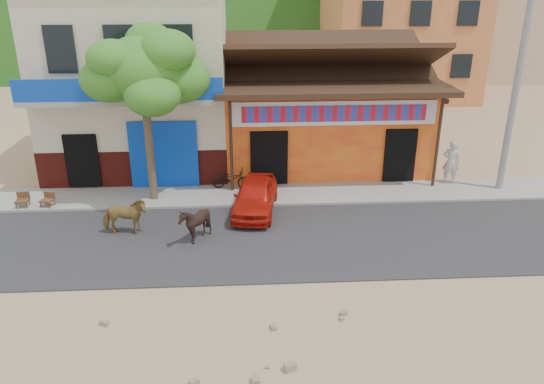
{
  "coord_description": "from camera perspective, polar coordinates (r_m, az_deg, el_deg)",
  "views": [
    {
      "loc": [
        -1.42,
        -11.93,
        7.54
      ],
      "look_at": [
        -0.52,
        3.0,
        1.4
      ],
      "focal_mm": 35.0,
      "sensor_mm": 36.0,
      "label": 1
    }
  ],
  "objects": [
    {
      "name": "cafe_building",
      "position": [
        22.67,
        -14.03,
        11.4
      ],
      "size": [
        7.0,
        6.0,
        7.0
      ],
      "primitive_type": "cube",
      "color": "beige",
      "rests_on": "ground"
    },
    {
      "name": "cafe_chair_left",
      "position": [
        19.78,
        -23.12,
        -0.25
      ],
      "size": [
        0.49,
        0.49,
        0.86
      ],
      "primitive_type": null,
      "rotation": [
        0.0,
        0.0,
        -0.25
      ],
      "color": "#4F381A",
      "rests_on": "sidewalk"
    },
    {
      "name": "apartment_rear",
      "position": [
        46.28,
        22.49,
        17.58
      ],
      "size": [
        8.0,
        8.0,
        10.0
      ],
      "primitive_type": "cube",
      "color": "tan",
      "rests_on": "ground"
    },
    {
      "name": "cow_tan",
      "position": [
        16.98,
        -15.58,
        -2.57
      ],
      "size": [
        1.43,
        0.71,
        1.18
      ],
      "primitive_type": "imported",
      "rotation": [
        0.0,
        0.0,
        1.62
      ],
      "color": "olive",
      "rests_on": "road"
    },
    {
      "name": "utility_pole",
      "position": [
        20.63,
        24.89,
        10.76
      ],
      "size": [
        0.24,
        0.24,
        8.0
      ],
      "primitive_type": "cylinder",
      "color": "gray",
      "rests_on": "sidewalk"
    },
    {
      "name": "cow_dark",
      "position": [
        16.09,
        -8.28,
        -3.35
      ],
      "size": [
        1.24,
        1.15,
        1.18
      ],
      "primitive_type": "imported",
      "rotation": [
        0.0,
        0.0,
        -1.38
      ],
      "color": "black",
      "rests_on": "road"
    },
    {
      "name": "sidewalk",
      "position": [
        19.48,
        1.01,
        -0.27
      ],
      "size": [
        60.0,
        2.0,
        0.12
      ],
      "primitive_type": "cube",
      "color": "gray",
      "rests_on": "ground"
    },
    {
      "name": "dance_club",
      "position": [
        22.92,
        5.31,
        7.72
      ],
      "size": [
        8.0,
        6.0,
        3.6
      ],
      "primitive_type": "cube",
      "color": "orange",
      "rests_on": "ground"
    },
    {
      "name": "red_car",
      "position": [
        17.95,
        -1.83,
        -0.42
      ],
      "size": [
        1.85,
        3.5,
        1.13
      ],
      "primitive_type": "imported",
      "rotation": [
        0.0,
        0.0,
        -0.16
      ],
      "color": "red",
      "rests_on": "road"
    },
    {
      "name": "cafe_chair_right",
      "position": [
        20.07,
        -25.37,
        -0.24
      ],
      "size": [
        0.47,
        0.47,
        0.91
      ],
      "primitive_type": null,
      "rotation": [
        0.0,
        0.0,
        0.1
      ],
      "color": "#4F321A",
      "rests_on": "sidewalk"
    },
    {
      "name": "apartment_front",
      "position": [
        37.44,
        13.51,
        19.39
      ],
      "size": [
        9.0,
        9.0,
        12.0
      ],
      "primitive_type": "cube",
      "color": "#CC723F",
      "rests_on": "ground"
    },
    {
      "name": "pedestrian",
      "position": [
        21.3,
        18.69,
        3.09
      ],
      "size": [
        0.72,
        0.61,
        1.67
      ],
      "primitive_type": "imported",
      "rotation": [
        0.0,
        0.0,
        2.72
      ],
      "color": "#BCBCBC",
      "rests_on": "sidewalk"
    },
    {
      "name": "ground",
      "position": [
        14.18,
        2.88,
        -9.83
      ],
      "size": [
        120.0,
        120.0,
        0.0
      ],
      "primitive_type": "plane",
      "color": "#9E825B",
      "rests_on": "ground"
    },
    {
      "name": "tree",
      "position": [
        18.55,
        -13.33,
        7.93
      ],
      "size": [
        3.0,
        3.0,
        6.0
      ],
      "primitive_type": null,
      "color": "#2D721E",
      "rests_on": "sidewalk"
    },
    {
      "name": "road",
      "position": [
        16.33,
        1.95,
        -5.11
      ],
      "size": [
        60.0,
        5.0,
        0.04
      ],
      "primitive_type": "cube",
      "color": "#28282B",
      "rests_on": "ground"
    },
    {
      "name": "scooter",
      "position": [
        19.76,
        -4.42,
        1.44
      ],
      "size": [
        1.59,
        0.86,
        0.8
      ],
      "primitive_type": "imported",
      "rotation": [
        0.0,
        0.0,
        1.34
      ],
      "color": "black",
      "rests_on": "sidewalk"
    }
  ]
}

